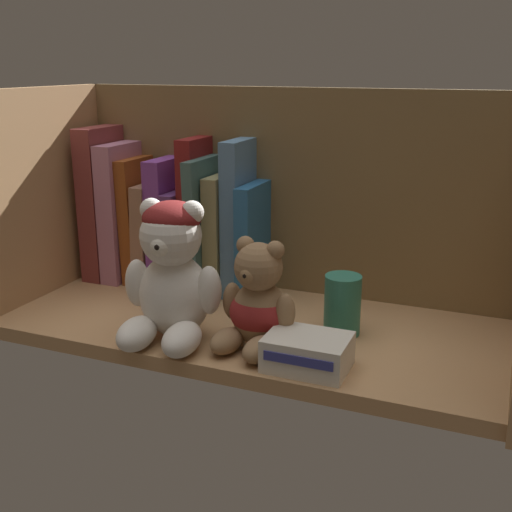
{
  "coord_description": "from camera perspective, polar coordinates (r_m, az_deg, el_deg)",
  "views": [
    {
      "loc": [
        32.19,
        -76.66,
        36.85
      ],
      "look_at": [
        0.71,
        0.0,
        11.75
      ],
      "focal_mm": 45.08,
      "sensor_mm": 36.0,
      "label": 1
    }
  ],
  "objects": [
    {
      "name": "book_8",
      "position": [
        1.01,
        -2.79,
        2.1
      ],
      "size": [
        2.48,
        11.13,
        18.46
      ],
      "primitive_type": "cube",
      "color": "#928959",
      "rests_on": "shelf_board"
    },
    {
      "name": "pillar_candle",
      "position": [
        0.86,
        7.68,
        -4.32
      ],
      "size": [
        4.86,
        4.86,
        8.09
      ],
      "primitive_type": "cylinder",
      "color": "#2D7A66",
      "rests_on": "shelf_board"
    },
    {
      "name": "book_2",
      "position": [
        1.08,
        -10.15,
        3.28
      ],
      "size": [
        2.65,
        10.63,
        20.2
      ],
      "primitive_type": "cube",
      "rotation": [
        0.0,
        -0.02,
        0.0
      ],
      "color": "brown",
      "rests_on": "shelf_board"
    },
    {
      "name": "shelf_side_panel_left",
      "position": [
        1.04,
        -18.53,
        4.76
      ],
      "size": [
        1.6,
        31.8,
        33.32
      ],
      "primitive_type": "cube",
      "color": "tan",
      "rests_on": "ground"
    },
    {
      "name": "book_9",
      "position": [
        0.99,
        -1.37,
        3.45
      ],
      "size": [
        2.62,
        9.97,
        23.83
      ],
      "primitive_type": "cube",
      "color": "#5680A7",
      "rests_on": "shelf_board"
    },
    {
      "name": "book_10",
      "position": [
        0.99,
        0.04,
        1.53
      ],
      "size": [
        2.23,
        12.2,
        17.5
      ],
      "primitive_type": "cube",
      "color": "#29659D",
      "rests_on": "shelf_board"
    },
    {
      "name": "book_0",
      "position": [
        1.11,
        -13.01,
        4.74
      ],
      "size": [
        3.43,
        12.54,
        24.91
      ],
      "primitive_type": "cube",
      "color": "brown",
      "rests_on": "shelf_board"
    },
    {
      "name": "small_product_box",
      "position": [
        0.77,
        4.6,
        -8.5
      ],
      "size": [
        9.75,
        7.32,
        4.04
      ],
      "color": "silver",
      "rests_on": "shelf_board"
    },
    {
      "name": "book_3",
      "position": [
        1.07,
        -8.99,
        2.17
      ],
      "size": [
        2.87,
        11.24,
        16.35
      ],
      "primitive_type": "cube",
      "rotation": [
        0.0,
        0.03,
        0.0
      ],
      "color": "#966B53",
      "rests_on": "shelf_board"
    },
    {
      "name": "shelf_back_panel",
      "position": [
        0.99,
        2.98,
        5.12
      ],
      "size": [
        70.47,
        1.2,
        33.32
      ],
      "primitive_type": "cube",
      "color": "olive",
      "rests_on": "ground"
    },
    {
      "name": "book_1",
      "position": [
        1.09,
        -11.46,
        3.98
      ],
      "size": [
        3.16,
        12.4,
        22.42
      ],
      "primitive_type": "cube",
      "color": "#B47392",
      "rests_on": "shelf_board"
    },
    {
      "name": "book_7",
      "position": [
        1.01,
        -3.99,
        2.92
      ],
      "size": [
        2.26,
        14.88,
        21.05
      ],
      "primitive_type": "cube",
      "rotation": [
        0.0,
        -0.02,
        0.0
      ],
      "color": "#3E605C",
      "rests_on": "shelf_board"
    },
    {
      "name": "teddy_bear_smaller",
      "position": [
        0.81,
        0.17,
        -4.41
      ],
      "size": [
        10.48,
        11.15,
        14.15
      ],
      "color": "#93704C",
      "rests_on": "shelf_board"
    },
    {
      "name": "teddy_bear_larger",
      "position": [
        0.83,
        -7.52,
        -1.64
      ],
      "size": [
        13.53,
        13.87,
        18.36
      ],
      "color": "white",
      "rests_on": "shelf_board"
    },
    {
      "name": "book_5",
      "position": [
        1.04,
        -6.38,
        1.68
      ],
      "size": [
        2.15,
        11.67,
        15.49
      ],
      "primitive_type": "cube",
      "color": "#633778",
      "rests_on": "shelf_board"
    },
    {
      "name": "shelf_board",
      "position": [
        0.91,
        -0.42,
        -6.47
      ],
      "size": [
        68.07,
        29.4,
        2.0
      ],
      "primitive_type": "cube",
      "color": "tan",
      "rests_on": "ground"
    },
    {
      "name": "book_4",
      "position": [
        1.05,
        -7.73,
        3.11
      ],
      "size": [
        2.89,
        10.6,
        20.36
      ],
      "primitive_type": "cube",
      "color": "purple",
      "rests_on": "shelf_board"
    },
    {
      "name": "book_6",
      "position": [
        1.02,
        -5.19,
        3.78
      ],
      "size": [
        2.56,
        9.17,
        23.77
      ],
      "primitive_type": "cube",
      "color": "maroon",
      "rests_on": "shelf_board"
    }
  ]
}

